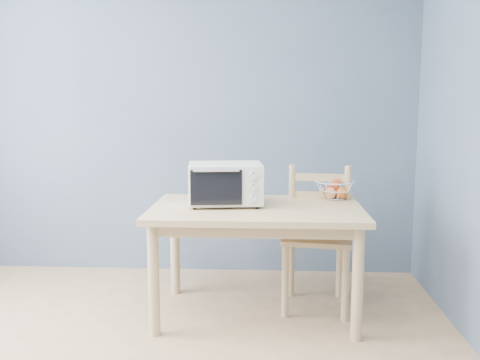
# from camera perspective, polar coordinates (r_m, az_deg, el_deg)

# --- Properties ---
(room) EXTENTS (4.01, 4.51, 2.61)m
(room) POSITION_cam_1_polar(r_m,az_deg,el_deg) (2.34, -16.72, 4.49)
(room) COLOR tan
(room) RESTS_ON ground
(dining_table) EXTENTS (1.40, 0.90, 0.75)m
(dining_table) POSITION_cam_1_polar(r_m,az_deg,el_deg) (3.58, 1.76, -4.44)
(dining_table) COLOR tan
(dining_table) RESTS_ON ground
(toaster_oven) EXTENTS (0.52, 0.41, 0.29)m
(toaster_oven) POSITION_cam_1_polar(r_m,az_deg,el_deg) (3.57, -1.86, -0.35)
(toaster_oven) COLOR silver
(toaster_oven) RESTS_ON dining_table
(fruit_basket) EXTENTS (0.34, 0.34, 0.15)m
(fruit_basket) POSITION_cam_1_polar(r_m,az_deg,el_deg) (3.87, 10.04, -1.00)
(fruit_basket) COLOR silver
(fruit_basket) RESTS_ON dining_table
(dining_chair) EXTENTS (0.52, 0.52, 0.99)m
(dining_chair) POSITION_cam_1_polar(r_m,az_deg,el_deg) (3.81, 8.28, -6.22)
(dining_chair) COLOR tan
(dining_chair) RESTS_ON ground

